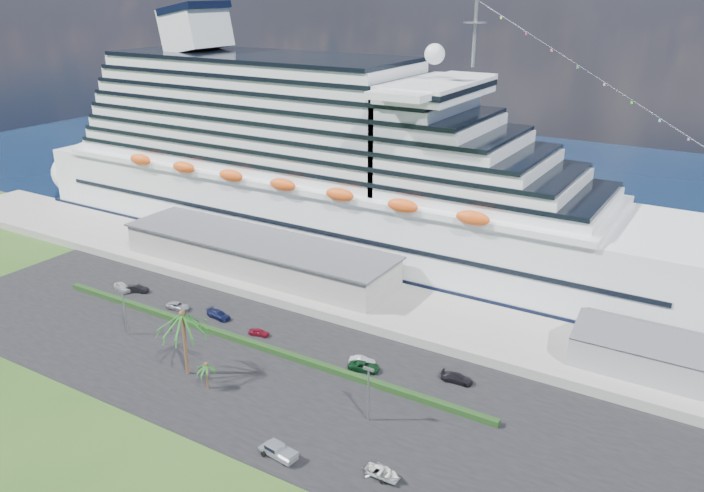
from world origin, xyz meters
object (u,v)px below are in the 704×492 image
Objects in this scene: parked_car_3 at (219,315)px; boat_trailer at (383,472)px; cruise_ship at (334,175)px; pickup_truck at (278,451)px.

boat_trailer is (46.28, -22.42, 0.27)m from parked_car_3.
cruise_ship is 46.06m from parked_car_3.
cruise_ship reaches higher than pickup_truck.
pickup_truck is at bearing -120.93° from parked_car_3.
boat_trailer is (49.13, -65.57, -15.58)m from cruise_ship.
boat_trailer is at bearing -53.16° from cruise_ship.
cruise_ship is at bearing 10.85° from parked_car_3.
parked_car_3 is at bearing -86.22° from cruise_ship.
boat_trailer reaches higher than parked_car_3.
parked_car_3 is 0.92× the size of pickup_truck.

